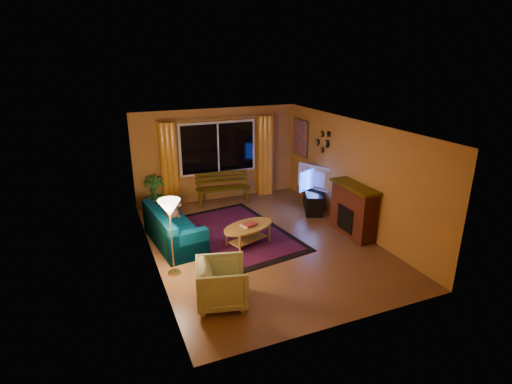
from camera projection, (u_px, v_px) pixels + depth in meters
name	position (u px, v px, depth m)	size (l,w,h in m)	color
floor	(261.00, 243.00, 8.61)	(4.50, 6.00, 0.02)	brown
ceiling	(262.00, 126.00, 7.78)	(4.50, 6.00, 0.02)	white
wall_back	(218.00, 155.00, 10.82)	(4.50, 0.02, 2.50)	#BE8036
wall_left	(150.00, 202.00, 7.38)	(0.02, 6.00, 2.50)	#BE8036
wall_right	(353.00, 175.00, 9.01)	(0.02, 6.00, 2.50)	#BE8036
window	(218.00, 148.00, 10.70)	(2.00, 0.02, 1.30)	black
curtain_rod	(218.00, 118.00, 10.39)	(0.03, 0.03, 3.20)	#BF8C3F
curtain_left	(169.00, 166.00, 10.26)	(0.36, 0.36, 2.24)	orange
curtain_right	(265.00, 156.00, 11.24)	(0.36, 0.36, 2.24)	orange
bench	(223.00, 196.00, 10.76)	(1.42, 0.42, 0.43)	#423606
potted_plant	(154.00, 194.00, 10.15)	(0.52, 0.52, 0.93)	#235B1E
sofa	(174.00, 227.00, 8.43)	(0.81, 1.89, 0.76)	#002942
dog	(172.00, 209.00, 8.74)	(0.33, 0.45, 0.49)	#875A47
armchair	(222.00, 281.00, 6.39)	(0.79, 0.74, 0.81)	#C0D391
floor_lamp	(172.00, 238.00, 7.15)	(0.24, 0.24, 1.45)	#BF8C3F
rug	(237.00, 233.00, 9.01)	(2.03, 3.21, 0.02)	maroon
coffee_table	(248.00, 235.00, 8.44)	(1.20, 1.20, 0.44)	#B68C3B
tv_console	(313.00, 200.00, 10.36)	(0.41, 1.23, 0.51)	black
television	(314.00, 179.00, 10.17)	(1.11, 0.15, 0.64)	black
fireplace	(354.00, 211.00, 8.82)	(0.40, 1.20, 1.10)	maroon
mirror_cluster	(322.00, 140.00, 9.95)	(0.06, 0.60, 0.56)	black
painting	(300.00, 138.00, 11.00)	(0.04, 0.76, 0.96)	orange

